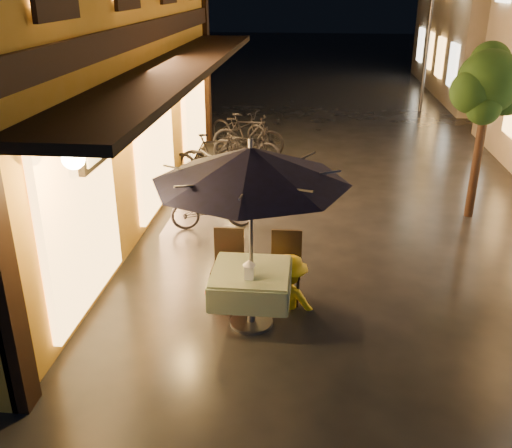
# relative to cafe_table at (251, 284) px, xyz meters

# --- Properties ---
(ground) EXTENTS (90.00, 90.00, 0.00)m
(ground) POSITION_rel_cafe_table_xyz_m (1.29, -0.42, -0.59)
(ground) COLOR black
(ground) RESTS_ON ground
(west_building) EXTENTS (5.90, 11.40, 7.40)m
(west_building) POSITION_rel_cafe_table_xyz_m (-4.43, 3.58, 3.12)
(west_building) COLOR gold
(west_building) RESTS_ON ground
(street_tree) EXTENTS (1.43, 1.20, 3.15)m
(street_tree) POSITION_rel_cafe_table_xyz_m (3.71, 4.09, 1.83)
(street_tree) COLOR black
(street_tree) RESTS_ON ground
(streetlamp_far) EXTENTS (0.36, 0.36, 4.23)m
(streetlamp_far) POSITION_rel_cafe_table_xyz_m (4.29, 13.58, 2.33)
(streetlamp_far) COLOR #59595E
(streetlamp_far) RESTS_ON ground
(cafe_table) EXTENTS (0.99, 0.99, 0.78)m
(cafe_table) POSITION_rel_cafe_table_xyz_m (0.00, 0.00, 0.00)
(cafe_table) COLOR #59595E
(cafe_table) RESTS_ON ground
(patio_umbrella) EXTENTS (2.37, 2.37, 2.46)m
(patio_umbrella) POSITION_rel_cafe_table_xyz_m (0.00, 0.00, 1.56)
(patio_umbrella) COLOR #59595E
(patio_umbrella) RESTS_ON ground
(cafe_chair_left) EXTENTS (0.42, 0.42, 0.97)m
(cafe_chair_left) POSITION_rel_cafe_table_xyz_m (-0.40, 0.74, -0.05)
(cafe_chair_left) COLOR black
(cafe_chair_left) RESTS_ON ground
(cafe_chair_right) EXTENTS (0.42, 0.42, 0.97)m
(cafe_chair_right) POSITION_rel_cafe_table_xyz_m (0.40, 0.74, -0.05)
(cafe_chair_right) COLOR black
(cafe_chair_right) RESTS_ON ground
(table_lantern) EXTENTS (0.16, 0.16, 0.25)m
(table_lantern) POSITION_rel_cafe_table_xyz_m (0.00, -0.22, 0.33)
(table_lantern) COLOR white
(table_lantern) RESTS_ON cafe_table
(person_orange) EXTENTS (0.71, 0.56, 1.40)m
(person_orange) POSITION_rel_cafe_table_xyz_m (-0.38, 0.55, 0.12)
(person_orange) COLOR red
(person_orange) RESTS_ON ground
(person_yellow) EXTENTS (1.02, 0.76, 1.41)m
(person_yellow) POSITION_rel_cafe_table_xyz_m (0.46, 0.55, 0.12)
(person_yellow) COLOR yellow
(person_yellow) RESTS_ON ground
(bicycle_0) EXTENTS (1.60, 0.87, 0.80)m
(bicycle_0) POSITION_rel_cafe_table_xyz_m (-1.01, 3.03, -0.19)
(bicycle_0) COLOR black
(bicycle_0) RESTS_ON ground
(bicycle_1) EXTENTS (1.48, 0.45, 0.88)m
(bicycle_1) POSITION_rel_cafe_table_xyz_m (-1.22, 4.38, -0.14)
(bicycle_1) COLOR black
(bicycle_1) RESTS_ON ground
(bicycle_2) EXTENTS (1.92, 1.02, 0.96)m
(bicycle_2) POSITION_rel_cafe_table_xyz_m (-1.53, 5.50, -0.11)
(bicycle_2) COLOR black
(bicycle_2) RESTS_ON ground
(bicycle_3) EXTENTS (1.70, 0.89, 0.98)m
(bicycle_3) POSITION_rel_cafe_table_xyz_m (-1.48, 5.96, -0.09)
(bicycle_3) COLOR black
(bicycle_3) RESTS_ON ground
(bicycle_4) EXTENTS (1.76, 0.89, 0.88)m
(bicycle_4) POSITION_rel_cafe_table_xyz_m (-0.89, 7.00, -0.15)
(bicycle_4) COLOR black
(bicycle_4) RESTS_ON ground
(bicycle_5) EXTENTS (1.84, 0.62, 1.09)m
(bicycle_5) POSITION_rel_cafe_table_xyz_m (-0.91, 7.58, -0.04)
(bicycle_5) COLOR black
(bicycle_5) RESTS_ON ground
(bicycle_6) EXTENTS (1.82, 1.25, 0.91)m
(bicycle_6) POSITION_rel_cafe_table_xyz_m (-1.31, 8.88, -0.13)
(bicycle_6) COLOR black
(bicycle_6) RESTS_ON ground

